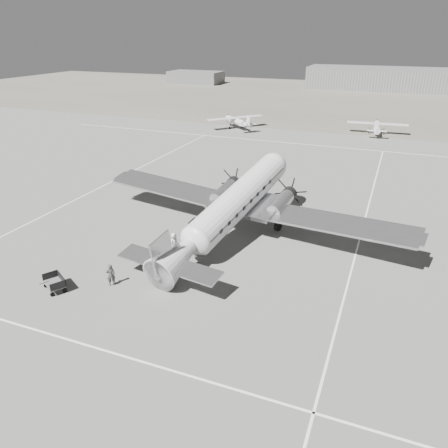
{
  "coord_description": "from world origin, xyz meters",
  "views": [
    {
      "loc": [
        13.76,
        -30.1,
        16.98
      ],
      "look_at": [
        1.4,
        0.77,
        2.2
      ],
      "focal_mm": 35.0,
      "sensor_mm": 36.0,
      "label": 1
    }
  ],
  "objects_px": {
    "ramp_agent": "(155,254)",
    "baggage_cart_far": "(55,283)",
    "shed_secondary": "(196,77)",
    "light_plane_left": "(237,122)",
    "ground_crew": "(111,275)",
    "light_plane_right": "(377,128)",
    "hangar_main": "(377,78)",
    "dc3_airliner": "(233,208)",
    "baggage_cart_near": "(153,260)",
    "passenger": "(174,243)"
  },
  "relations": [
    {
      "from": "baggage_cart_far",
      "to": "ramp_agent",
      "type": "distance_m",
      "value": 7.62
    },
    {
      "from": "hangar_main",
      "to": "passenger",
      "type": "relative_size",
      "value": 24.12
    },
    {
      "from": "ramp_agent",
      "to": "ground_crew",
      "type": "bearing_deg",
      "value": -179.93
    },
    {
      "from": "dc3_airliner",
      "to": "light_plane_right",
      "type": "distance_m",
      "value": 50.29
    },
    {
      "from": "light_plane_left",
      "to": "baggage_cart_near",
      "type": "distance_m",
      "value": 53.15
    },
    {
      "from": "shed_secondary",
      "to": "light_plane_right",
      "type": "xyz_separation_m",
      "value": [
        65.08,
        -62.73,
        -0.91
      ]
    },
    {
      "from": "hangar_main",
      "to": "baggage_cart_near",
      "type": "bearing_deg",
      "value": -93.5
    },
    {
      "from": "shed_secondary",
      "to": "ramp_agent",
      "type": "distance_m",
      "value": 130.02
    },
    {
      "from": "hangar_main",
      "to": "passenger",
      "type": "bearing_deg",
      "value": -93.37
    },
    {
      "from": "baggage_cart_far",
      "to": "ground_crew",
      "type": "xyz_separation_m",
      "value": [
        3.36,
        2.04,
        0.32
      ]
    },
    {
      "from": "shed_secondary",
      "to": "baggage_cart_near",
      "type": "relative_size",
      "value": 9.7
    },
    {
      "from": "light_plane_right",
      "to": "dc3_airliner",
      "type": "bearing_deg",
      "value": -103.87
    },
    {
      "from": "passenger",
      "to": "light_plane_left",
      "type": "bearing_deg",
      "value": 22.48
    },
    {
      "from": "dc3_airliner",
      "to": "ground_crew",
      "type": "xyz_separation_m",
      "value": [
        -5.35,
        -10.62,
        -2.07
      ]
    },
    {
      "from": "ground_crew",
      "to": "passenger",
      "type": "xyz_separation_m",
      "value": [
        1.79,
        6.3,
        0.02
      ]
    },
    {
      "from": "passenger",
      "to": "baggage_cart_near",
      "type": "bearing_deg",
      "value": 178.8
    },
    {
      "from": "ramp_agent",
      "to": "passenger",
      "type": "distance_m",
      "value": 2.44
    },
    {
      "from": "ramp_agent",
      "to": "baggage_cart_far",
      "type": "bearing_deg",
      "value": 161.12
    },
    {
      "from": "dc3_airliner",
      "to": "hangar_main",
      "type": "bearing_deg",
      "value": 97.57
    },
    {
      "from": "light_plane_right",
      "to": "passenger",
      "type": "relative_size",
      "value": 6.05
    },
    {
      "from": "light_plane_left",
      "to": "light_plane_right",
      "type": "height_order",
      "value": "light_plane_left"
    },
    {
      "from": "hangar_main",
      "to": "baggage_cart_near",
      "type": "xyz_separation_m",
      "value": [
        -7.6,
        -124.24,
        -2.78
      ]
    },
    {
      "from": "light_plane_left",
      "to": "baggage_cart_far",
      "type": "height_order",
      "value": "light_plane_left"
    },
    {
      "from": "shed_secondary",
      "to": "light_plane_right",
      "type": "relative_size",
      "value": 1.71
    },
    {
      "from": "shed_secondary",
      "to": "light_plane_left",
      "type": "bearing_deg",
      "value": -59.16
    },
    {
      "from": "hangar_main",
      "to": "shed_secondary",
      "type": "bearing_deg",
      "value": -175.24
    },
    {
      "from": "passenger",
      "to": "baggage_cart_far",
      "type": "bearing_deg",
      "value": 156.45
    },
    {
      "from": "light_plane_left",
      "to": "ground_crew",
      "type": "distance_m",
      "value": 56.4
    },
    {
      "from": "shed_secondary",
      "to": "passenger",
      "type": "height_order",
      "value": "shed_secondary"
    },
    {
      "from": "baggage_cart_near",
      "to": "ground_crew",
      "type": "distance_m",
      "value": 3.88
    },
    {
      "from": "dc3_airliner",
      "to": "baggage_cart_far",
      "type": "bearing_deg",
      "value": -115.17
    },
    {
      "from": "light_plane_right",
      "to": "hangar_main",
      "type": "bearing_deg",
      "value": 90.37
    },
    {
      "from": "hangar_main",
      "to": "dc3_airliner",
      "type": "xyz_separation_m",
      "value": [
        -3.6,
        -117.23,
        -0.37
      ]
    },
    {
      "from": "baggage_cart_far",
      "to": "ramp_agent",
      "type": "xyz_separation_m",
      "value": [
        4.75,
        5.94,
        0.42
      ]
    },
    {
      "from": "light_plane_left",
      "to": "light_plane_right",
      "type": "relative_size",
      "value": 1.07
    },
    {
      "from": "shed_secondary",
      "to": "light_plane_left",
      "type": "relative_size",
      "value": 1.6
    },
    {
      "from": "light_plane_left",
      "to": "hangar_main",
      "type": "bearing_deg",
      "value": 26.3
    },
    {
      "from": "light_plane_right",
      "to": "baggage_cart_near",
      "type": "bearing_deg",
      "value": -106.57
    },
    {
      "from": "baggage_cart_near",
      "to": "passenger",
      "type": "distance_m",
      "value": 2.74
    },
    {
      "from": "dc3_airliner",
      "to": "passenger",
      "type": "relative_size",
      "value": 17.65
    },
    {
      "from": "shed_secondary",
      "to": "passenger",
      "type": "relative_size",
      "value": 10.34
    },
    {
      "from": "shed_secondary",
      "to": "ramp_agent",
      "type": "xyz_separation_m",
      "value": [
        52.45,
        -118.96,
        -1.04
      ]
    },
    {
      "from": "baggage_cart_near",
      "to": "hangar_main",
      "type": "bearing_deg",
      "value": 71.81
    },
    {
      "from": "baggage_cart_far",
      "to": "light_plane_left",
      "type": "bearing_deg",
      "value": 128.5
    },
    {
      "from": "dc3_airliner",
      "to": "ramp_agent",
      "type": "bearing_deg",
      "value": -111.08
    },
    {
      "from": "dc3_airliner",
      "to": "baggage_cart_near",
      "type": "distance_m",
      "value": 8.41
    },
    {
      "from": "baggage_cart_far",
      "to": "passenger",
      "type": "height_order",
      "value": "passenger"
    },
    {
      "from": "hangar_main",
      "to": "light_plane_right",
      "type": "bearing_deg",
      "value": -85.71
    },
    {
      "from": "baggage_cart_near",
      "to": "ramp_agent",
      "type": "distance_m",
      "value": 0.52
    },
    {
      "from": "light_plane_right",
      "to": "ramp_agent",
      "type": "xyz_separation_m",
      "value": [
        -12.64,
        -56.23,
        -0.14
      ]
    }
  ]
}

